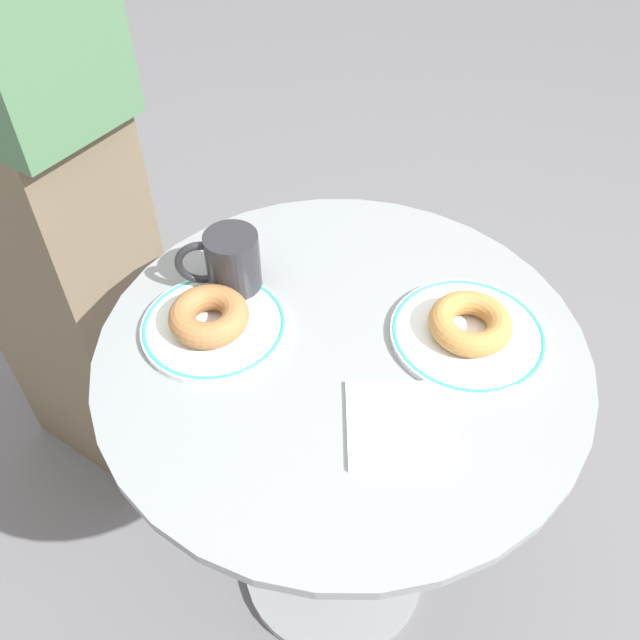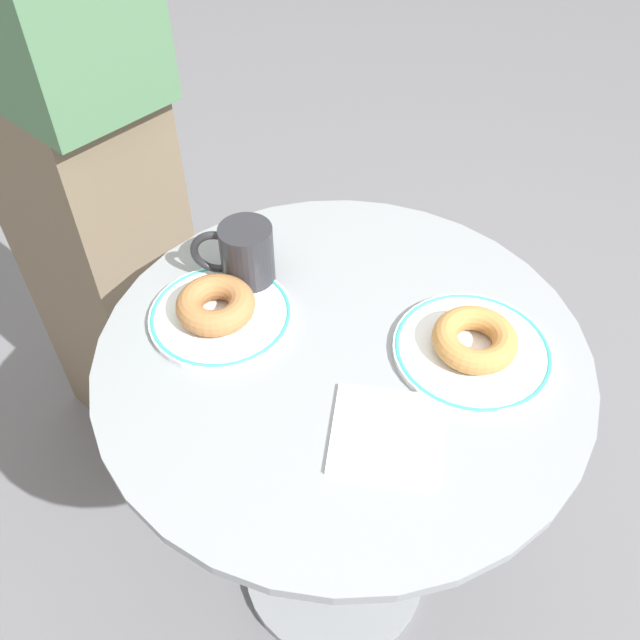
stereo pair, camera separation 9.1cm
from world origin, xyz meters
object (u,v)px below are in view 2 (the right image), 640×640
plate_right (470,352)px  donut_cinnamon (214,305)px  coffee_mug (242,255)px  paper_napkin (381,433)px  cafe_table (337,444)px  donut_old_fashioned (473,341)px  person_figure (59,120)px  plate_left (219,315)px

plate_right → donut_cinnamon: size_ratio=1.93×
plate_right → coffee_mug: 0.36m
plate_right → paper_napkin: size_ratio=1.63×
cafe_table → donut_old_fashioned: donut_old_fashioned is taller
coffee_mug → person_figure: size_ratio=0.07×
plate_right → donut_cinnamon: bearing=172.4°
plate_left → coffee_mug: bearing=71.5°
donut_cinnamon → plate_right: bearing=-7.6°
plate_left → person_figure: person_figure is taller
cafe_table → plate_right: 0.30m
paper_napkin → person_figure: bearing=135.7°
person_figure → donut_cinnamon: bearing=-48.3°
plate_right → cafe_table: bearing=179.2°
plate_left → plate_right: bearing=-8.3°
donut_cinnamon → person_figure: size_ratio=0.07×
plate_left → coffee_mug: (0.03, 0.08, 0.04)m
coffee_mug → person_figure: (-0.35, 0.27, 0.06)m
plate_right → donut_old_fashioned: donut_old_fashioned is taller
donut_old_fashioned → person_figure: size_ratio=0.07×
plate_right → paper_napkin: (-0.12, -0.14, -0.00)m
plate_left → donut_old_fashioned: (0.36, -0.05, 0.02)m
cafe_table → donut_old_fashioned: 0.32m
plate_left → paper_napkin: plate_left is taller
cafe_table → person_figure: 0.73m
cafe_table → person_figure: bearing=141.2°
plate_right → donut_old_fashioned: size_ratio=1.88×
donut_cinnamon → person_figure: 0.48m
donut_cinnamon → coffee_mug: 0.09m
paper_napkin → coffee_mug: coffee_mug is taller
person_figure → cafe_table: bearing=-38.8°
donut_cinnamon → coffee_mug: size_ratio=0.91×
paper_napkin → cafe_table: bearing=111.4°
cafe_table → coffee_mug: bearing=139.1°
plate_right → donut_cinnamon: donut_cinnamon is taller
plate_left → donut_cinnamon: size_ratio=1.84×
plate_right → coffee_mug: (-0.33, 0.13, 0.04)m
paper_napkin → coffee_mug: 0.34m
donut_cinnamon → donut_old_fashioned: 0.36m
paper_napkin → person_figure: person_figure is taller
plate_right → donut_cinnamon: 0.37m
paper_napkin → plate_left: bearing=140.9°
plate_left → person_figure: (-0.32, 0.35, 0.10)m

